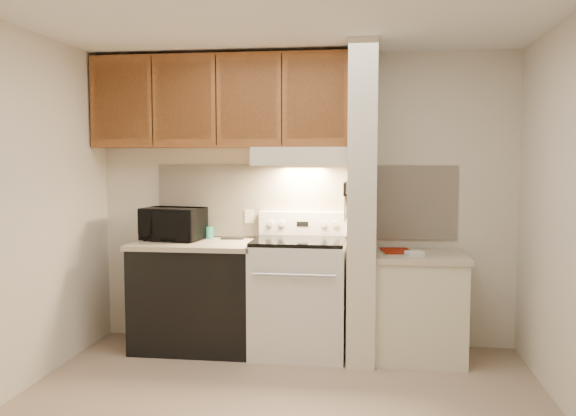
# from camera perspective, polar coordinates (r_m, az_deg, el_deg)

# --- Properties ---
(floor) EXTENTS (3.60, 3.60, 0.00)m
(floor) POSITION_cam_1_polar(r_m,az_deg,el_deg) (4.13, -0.90, -18.29)
(floor) COLOR tan
(floor) RESTS_ON ground
(ceiling) EXTENTS (3.60, 3.60, 0.00)m
(ceiling) POSITION_cam_1_polar(r_m,az_deg,el_deg) (3.90, -0.95, 17.86)
(ceiling) COLOR white
(ceiling) RESTS_ON wall_back
(wall_back) EXTENTS (3.60, 2.50, 0.02)m
(wall_back) POSITION_cam_1_polar(r_m,az_deg,el_deg) (5.30, 1.49, 0.78)
(wall_back) COLOR beige
(wall_back) RESTS_ON floor
(wall_left) EXTENTS (0.02, 3.00, 2.50)m
(wall_left) POSITION_cam_1_polar(r_m,az_deg,el_deg) (4.45, -24.47, -0.38)
(wall_left) COLOR beige
(wall_left) RESTS_ON floor
(backsplash) EXTENTS (2.60, 0.02, 0.63)m
(backsplash) POSITION_cam_1_polar(r_m,az_deg,el_deg) (5.29, 1.48, 0.61)
(backsplash) COLOR #F6E6CB
(backsplash) RESTS_ON wall_back
(range_body) EXTENTS (0.76, 0.65, 0.92)m
(range_body) POSITION_cam_1_polar(r_m,az_deg,el_deg) (5.08, 1.05, -8.42)
(range_body) COLOR silver
(range_body) RESTS_ON floor
(oven_window) EXTENTS (0.50, 0.01, 0.30)m
(oven_window) POSITION_cam_1_polar(r_m,az_deg,el_deg) (4.76, 0.61, -8.81)
(oven_window) COLOR black
(oven_window) RESTS_ON range_body
(oven_handle) EXTENTS (0.65, 0.02, 0.02)m
(oven_handle) POSITION_cam_1_polar(r_m,az_deg,el_deg) (4.68, 0.56, -6.29)
(oven_handle) COLOR silver
(oven_handle) RESTS_ON range_body
(cooktop) EXTENTS (0.74, 0.64, 0.03)m
(cooktop) POSITION_cam_1_polar(r_m,az_deg,el_deg) (4.99, 1.06, -3.10)
(cooktop) COLOR black
(cooktop) RESTS_ON range_body
(range_backguard) EXTENTS (0.76, 0.08, 0.20)m
(range_backguard) POSITION_cam_1_polar(r_m,az_deg,el_deg) (5.26, 1.42, -1.44)
(range_backguard) COLOR silver
(range_backguard) RESTS_ON range_body
(range_display) EXTENTS (0.10, 0.01, 0.04)m
(range_display) POSITION_cam_1_polar(r_m,az_deg,el_deg) (5.22, 1.37, -1.49)
(range_display) COLOR black
(range_display) RESTS_ON range_backguard
(range_knob_left_outer) EXTENTS (0.05, 0.02, 0.05)m
(range_knob_left_outer) POSITION_cam_1_polar(r_m,az_deg,el_deg) (5.25, -1.67, -1.45)
(range_knob_left_outer) COLOR silver
(range_knob_left_outer) RESTS_ON range_backguard
(range_knob_left_inner) EXTENTS (0.05, 0.02, 0.05)m
(range_knob_left_inner) POSITION_cam_1_polar(r_m,az_deg,el_deg) (5.24, -0.59, -1.46)
(range_knob_left_inner) COLOR silver
(range_knob_left_inner) RESTS_ON range_backguard
(range_knob_right_inner) EXTENTS (0.05, 0.02, 0.05)m
(range_knob_right_inner) POSITION_cam_1_polar(r_m,az_deg,el_deg) (5.20, 3.34, -1.52)
(range_knob_right_inner) COLOR silver
(range_knob_right_inner) RESTS_ON range_backguard
(range_knob_right_outer) EXTENTS (0.05, 0.02, 0.05)m
(range_knob_right_outer) POSITION_cam_1_polar(r_m,az_deg,el_deg) (5.19, 4.44, -1.53)
(range_knob_right_outer) COLOR silver
(range_knob_right_outer) RESTS_ON range_backguard
(dishwasher_front) EXTENTS (1.00, 0.63, 0.87)m
(dishwasher_front) POSITION_cam_1_polar(r_m,az_deg,el_deg) (5.26, -8.60, -8.28)
(dishwasher_front) COLOR black
(dishwasher_front) RESTS_ON floor
(left_countertop) EXTENTS (1.04, 0.67, 0.04)m
(left_countertop) POSITION_cam_1_polar(r_m,az_deg,el_deg) (5.18, -8.66, -3.37)
(left_countertop) COLOR #C0B297
(left_countertop) RESTS_ON dishwasher_front
(spoon_rest) EXTENTS (0.20, 0.07, 0.01)m
(spoon_rest) POSITION_cam_1_polar(r_m,az_deg,el_deg) (5.30, -5.23, -2.86)
(spoon_rest) COLOR black
(spoon_rest) RESTS_ON left_countertop
(teal_jar) EXTENTS (0.12, 0.12, 0.11)m
(teal_jar) POSITION_cam_1_polar(r_m,az_deg,el_deg) (5.37, -7.50, -2.28)
(teal_jar) COLOR #207161
(teal_jar) RESTS_ON left_countertop
(outlet) EXTENTS (0.08, 0.01, 0.12)m
(outlet) POSITION_cam_1_polar(r_m,az_deg,el_deg) (5.36, -3.65, -0.79)
(outlet) COLOR beige
(outlet) RESTS_ON backsplash
(microwave) EXTENTS (0.55, 0.41, 0.28)m
(microwave) POSITION_cam_1_polar(r_m,az_deg,el_deg) (5.31, -10.70, -1.48)
(microwave) COLOR black
(microwave) RESTS_ON left_countertop
(partition_pillar) EXTENTS (0.22, 0.70, 2.50)m
(partition_pillar) POSITION_cam_1_polar(r_m,az_deg,el_deg) (4.92, 6.97, 0.45)
(partition_pillar) COLOR beige
(partition_pillar) RESTS_ON floor
(pillar_trim) EXTENTS (0.01, 0.70, 0.04)m
(pillar_trim) POSITION_cam_1_polar(r_m,az_deg,el_deg) (4.92, 5.63, 1.04)
(pillar_trim) COLOR brown
(pillar_trim) RESTS_ON partition_pillar
(knife_strip) EXTENTS (0.02, 0.42, 0.04)m
(knife_strip) POSITION_cam_1_polar(r_m,az_deg,el_deg) (4.87, 5.54, 1.24)
(knife_strip) COLOR black
(knife_strip) RESTS_ON partition_pillar
(knife_blade_a) EXTENTS (0.01, 0.03, 0.16)m
(knife_blade_a) POSITION_cam_1_polar(r_m,az_deg,el_deg) (4.73, 5.31, -0.08)
(knife_blade_a) COLOR silver
(knife_blade_a) RESTS_ON knife_strip
(knife_handle_a) EXTENTS (0.02, 0.02, 0.10)m
(knife_handle_a) POSITION_cam_1_polar(r_m,az_deg,el_deg) (4.70, 5.32, 1.73)
(knife_handle_a) COLOR black
(knife_handle_a) RESTS_ON knife_strip
(knife_blade_b) EXTENTS (0.01, 0.04, 0.18)m
(knife_blade_b) POSITION_cam_1_polar(r_m,az_deg,el_deg) (4.80, 5.35, -0.13)
(knife_blade_b) COLOR silver
(knife_blade_b) RESTS_ON knife_strip
(knife_handle_b) EXTENTS (0.02, 0.02, 0.10)m
(knife_handle_b) POSITION_cam_1_polar(r_m,az_deg,el_deg) (4.78, 5.36, 1.78)
(knife_handle_b) COLOR black
(knife_handle_b) RESTS_ON knife_strip
(knife_blade_c) EXTENTS (0.01, 0.04, 0.20)m
(knife_blade_c) POSITION_cam_1_polar(r_m,az_deg,el_deg) (4.88, 5.39, -0.16)
(knife_blade_c) COLOR silver
(knife_blade_c) RESTS_ON knife_strip
(knife_handle_c) EXTENTS (0.02, 0.02, 0.10)m
(knife_handle_c) POSITION_cam_1_polar(r_m,az_deg,el_deg) (4.86, 5.40, 1.83)
(knife_handle_c) COLOR black
(knife_handle_c) RESTS_ON knife_strip
(knife_blade_d) EXTENTS (0.01, 0.04, 0.16)m
(knife_blade_d) POSITION_cam_1_polar(r_m,az_deg,el_deg) (4.96, 5.42, 0.14)
(knife_blade_d) COLOR silver
(knife_blade_d) RESTS_ON knife_strip
(knife_handle_d) EXTENTS (0.02, 0.02, 0.10)m
(knife_handle_d) POSITION_cam_1_polar(r_m,az_deg,el_deg) (4.93, 5.43, 1.87)
(knife_handle_d) COLOR black
(knife_handle_d) RESTS_ON knife_strip
(knife_blade_e) EXTENTS (0.01, 0.04, 0.18)m
(knife_blade_e) POSITION_cam_1_polar(r_m,az_deg,el_deg) (5.03, 5.45, 0.09)
(knife_blade_e) COLOR silver
(knife_blade_e) RESTS_ON knife_strip
(knife_handle_e) EXTENTS (0.02, 0.02, 0.10)m
(knife_handle_e) POSITION_cam_1_polar(r_m,az_deg,el_deg) (5.02, 5.47, 1.92)
(knife_handle_e) COLOR black
(knife_handle_e) RESTS_ON knife_strip
(oven_mitt) EXTENTS (0.03, 0.09, 0.22)m
(oven_mitt) POSITION_cam_1_polar(r_m,az_deg,el_deg) (5.10, 5.51, 0.29)
(oven_mitt) COLOR slate
(oven_mitt) RESTS_ON partition_pillar
(right_cab_base) EXTENTS (0.70, 0.60, 0.81)m
(right_cab_base) POSITION_cam_1_polar(r_m,az_deg,el_deg) (5.07, 12.15, -9.18)
(right_cab_base) COLOR beige
(right_cab_base) RESTS_ON floor
(right_countertop) EXTENTS (0.74, 0.64, 0.04)m
(right_countertop) POSITION_cam_1_polar(r_m,az_deg,el_deg) (4.98, 12.23, -4.43)
(right_countertop) COLOR #C0B297
(right_countertop) RESTS_ON right_cab_base
(red_folder) EXTENTS (0.26, 0.34, 0.01)m
(red_folder) POSITION_cam_1_polar(r_m,az_deg,el_deg) (5.07, 10.11, -3.96)
(red_folder) COLOR maroon
(red_folder) RESTS_ON right_countertop
(white_box) EXTENTS (0.16, 0.13, 0.04)m
(white_box) POSITION_cam_1_polar(r_m,az_deg,el_deg) (4.88, 11.75, -4.18)
(white_box) COLOR white
(white_box) RESTS_ON right_countertop
(range_hood) EXTENTS (0.78, 0.44, 0.15)m
(range_hood) POSITION_cam_1_polar(r_m,az_deg,el_deg) (5.07, 1.24, 4.84)
(range_hood) COLOR beige
(range_hood) RESTS_ON upper_cabinets
(hood_lip) EXTENTS (0.78, 0.04, 0.06)m
(hood_lip) POSITION_cam_1_polar(r_m,az_deg,el_deg) (4.86, 0.96, 4.32)
(hood_lip) COLOR beige
(hood_lip) RESTS_ON range_hood
(upper_cabinets) EXTENTS (2.18, 0.33, 0.77)m
(upper_cabinets) POSITION_cam_1_polar(r_m,az_deg,el_deg) (5.26, -6.31, 9.83)
(upper_cabinets) COLOR brown
(upper_cabinets) RESTS_ON wall_back
(cab_door_a) EXTENTS (0.46, 0.01, 0.63)m
(cab_door_a) POSITION_cam_1_polar(r_m,az_deg,el_deg) (5.36, -15.36, 9.59)
(cab_door_a) COLOR brown
(cab_door_a) RESTS_ON upper_cabinets
(cab_gap_a) EXTENTS (0.01, 0.01, 0.73)m
(cab_gap_a) POSITION_cam_1_polar(r_m,az_deg,el_deg) (5.26, -12.59, 9.74)
(cab_gap_a) COLOR black
(cab_gap_a) RESTS_ON upper_cabinets
(cab_door_b) EXTENTS (0.46, 0.01, 0.63)m
(cab_door_b) POSITION_cam_1_polar(r_m,az_deg,el_deg) (5.18, -9.71, 9.88)
(cab_door_b) COLOR brown
(cab_door_b) RESTS_ON upper_cabinets
(cab_gap_b) EXTENTS (0.01, 0.01, 0.73)m
(cab_gap_b) POSITION_cam_1_polar(r_m,az_deg,el_deg) (5.10, -6.75, 9.99)
(cab_gap_b) COLOR black
(cab_gap_b) RESTS_ON upper_cabinets
(cab_door_c) EXTENTS (0.46, 0.01, 0.63)m
(cab_door_c) POSITION_cam_1_polar(r_m,az_deg,el_deg) (5.04, -3.70, 10.07)
(cab_door_c) COLOR brown
(cab_door_c) RESTS_ON upper_cabinets
(cab_gap_c) EXTENTS (0.01, 0.01, 0.73)m
(cab_gap_c) POSITION_cam_1_polar(r_m,az_deg,el_deg) (4.99, -0.59, 10.13)
(cab_gap_c) COLOR black
(cab_gap_c) RESTS_ON upper_cabinets
(cab_door_d) EXTENTS (0.46, 0.01, 0.63)m
(cab_door_d) POSITION_cam_1_polar(r_m,az_deg,el_deg) (4.96, 2.58, 10.16)
(cab_door_d) COLOR brown
(cab_door_d) RESTS_ON upper_cabinets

